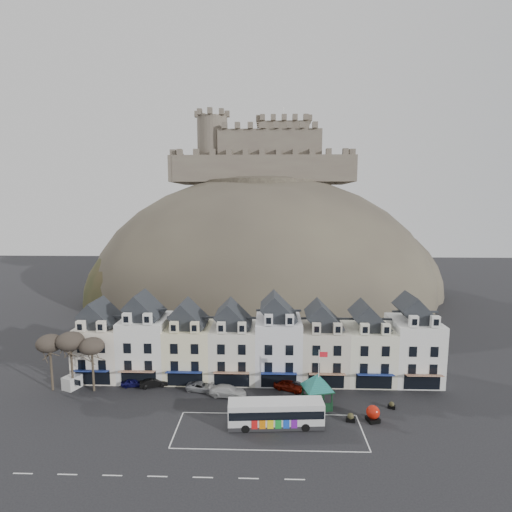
{
  "coord_description": "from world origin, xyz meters",
  "views": [
    {
      "loc": [
        1.85,
        -42.55,
        26.87
      ],
      "look_at": [
        -0.27,
        24.0,
        17.68
      ],
      "focal_mm": 28.0,
      "sensor_mm": 36.0,
      "label": 1
    }
  ],
  "objects": [
    {
      "name": "ground",
      "position": [
        0.0,
        0.0,
        0.0
      ],
      "size": [
        300.0,
        300.0,
        0.0
      ],
      "primitive_type": "plane",
      "color": "black",
      "rests_on": "ground"
    },
    {
      "name": "coach_bay_markings",
      "position": [
        2.0,
        1.25,
        0.0
      ],
      "size": [
        22.0,
        7.5,
        0.01
      ],
      "primitive_type": "cube",
      "color": "silver",
      "rests_on": "ground"
    },
    {
      "name": "townhouse_terrace",
      "position": [
        0.15,
        15.97,
        5.3
      ],
      "size": [
        54.4,
        9.35,
        11.8
      ],
      "color": "white",
      "rests_on": "ground"
    },
    {
      "name": "castle_hill",
      "position": [
        1.25,
        68.95,
        0.11
      ],
      "size": [
        100.0,
        76.0,
        68.0
      ],
      "color": "#3A332C",
      "rests_on": "ground"
    },
    {
      "name": "castle",
      "position": [
        0.51,
        75.93,
        40.19
      ],
      "size": [
        50.2,
        22.2,
        22.0
      ],
      "color": "brown",
      "rests_on": "ground"
    },
    {
      "name": "tree_left_far",
      "position": [
        -29.0,
        10.5,
        6.9
      ],
      "size": [
        3.61,
        3.61,
        8.24
      ],
      "color": "#372D23",
      "rests_on": "ground"
    },
    {
      "name": "tree_left_mid",
      "position": [
        -26.0,
        10.5,
        7.24
      ],
      "size": [
        3.78,
        3.78,
        8.64
      ],
      "color": "#372D23",
      "rests_on": "ground"
    },
    {
      "name": "tree_left_near",
      "position": [
        -23.0,
        10.5,
        6.55
      ],
      "size": [
        3.43,
        3.43,
        7.84
      ],
      "color": "#372D23",
      "rests_on": "ground"
    },
    {
      "name": "bus",
      "position": [
        2.79,
        2.24,
        1.78
      ],
      "size": [
        11.55,
        3.42,
        3.22
      ],
      "rotation": [
        0.0,
        0.0,
        0.07
      ],
      "color": "#262628",
      "rests_on": "ground"
    },
    {
      "name": "bus_shelter",
      "position": [
        8.29,
        6.94,
        3.54
      ],
      "size": [
        6.98,
        6.98,
        4.56
      ],
      "rotation": [
        0.0,
        0.0,
        0.24
      ],
      "color": "black",
      "rests_on": "ground"
    },
    {
      "name": "red_buoy",
      "position": [
        14.74,
        3.66,
        1.05
      ],
      "size": [
        1.72,
        1.72,
        2.05
      ],
      "rotation": [
        0.0,
        0.0,
        0.29
      ],
      "color": "black",
      "rests_on": "ground"
    },
    {
      "name": "flagpole",
      "position": [
        8.5,
        6.71,
        4.52
      ],
      "size": [
        1.15,
        0.13,
        7.92
      ],
      "rotation": [
        0.0,
        0.0,
        -0.05
      ],
      "color": "silver",
      "rests_on": "ground"
    },
    {
      "name": "white_van",
      "position": [
        -26.13,
        12.0,
        0.94
      ],
      "size": [
        3.16,
        4.46,
        1.87
      ],
      "rotation": [
        0.0,
        0.0,
        -0.38
      ],
      "color": "silver",
      "rests_on": "ground"
    },
    {
      "name": "planter_west",
      "position": [
        12.0,
        3.5,
        0.54
      ],
      "size": [
        1.2,
        0.79,
        1.12
      ],
      "rotation": [
        0.0,
        0.0,
        -0.16
      ],
      "color": "black",
      "rests_on": "ground"
    },
    {
      "name": "planter_east",
      "position": [
        17.99,
        6.83,
        0.45
      ],
      "size": [
        1.05,
        0.81,
        0.94
      ],
      "rotation": [
        0.0,
        0.0,
        -0.41
      ],
      "color": "black",
      "rests_on": "ground"
    },
    {
      "name": "car_navy",
      "position": [
        -17.76,
        12.0,
        0.61
      ],
      "size": [
        3.66,
        1.66,
        1.22
      ],
      "primitive_type": "imported",
      "rotation": [
        0.0,
        0.0,
        1.63
      ],
      "color": "#0E0D43",
      "rests_on": "ground"
    },
    {
      "name": "car_black",
      "position": [
        -14.8,
        12.0,
        0.66
      ],
      "size": [
        4.26,
        2.6,
        1.33
      ],
      "primitive_type": "imported",
      "rotation": [
        0.0,
        0.0,
        1.89
      ],
      "color": "black",
      "rests_on": "ground"
    },
    {
      "name": "car_silver",
      "position": [
        -7.61,
        10.95,
        0.62
      ],
      "size": [
        4.68,
        2.81,
        1.24
      ],
      "primitive_type": "imported",
      "rotation": [
        0.0,
        0.0,
        1.39
      ],
      "color": "#929499",
      "rests_on": "ground"
    },
    {
      "name": "car_white",
      "position": [
        -3.72,
        9.5,
        0.76
      ],
      "size": [
        5.46,
        2.86,
        1.51
      ],
      "primitive_type": "imported",
      "rotation": [
        0.0,
        0.0,
        1.42
      ],
      "color": "silver",
      "rests_on": "ground"
    },
    {
      "name": "car_maroon",
      "position": [
        4.8,
        11.55,
        0.72
      ],
      "size": [
        4.58,
        3.26,
        1.45
      ],
      "primitive_type": "imported",
      "rotation": [
        0.0,
        0.0,
        1.16
      ],
      "color": "#5E0E05",
      "rests_on": "ground"
    },
    {
      "name": "car_charcoal",
      "position": [
        6.0,
        12.0,
        0.61
      ],
      "size": [
        3.72,
        1.32,
        1.22
      ],
      "primitive_type": "imported",
      "rotation": [
        0.0,
        0.0,
        1.56
      ],
      "color": "black",
      "rests_on": "ground"
    }
  ]
}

